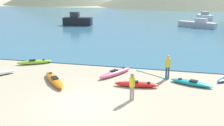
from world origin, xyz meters
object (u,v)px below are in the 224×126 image
at_px(kayak_on_sand_2, 191,83).
at_px(moored_boat_4, 77,21).
at_px(kayak_on_sand_1, 115,73).
at_px(kayak_on_sand_5, 54,80).
at_px(kayak_on_sand_6, 34,62).
at_px(moored_boat_3, 204,17).
at_px(moored_boat_1, 197,24).
at_px(person_near_waterline, 168,65).
at_px(person_near_foreground, 132,85).
at_px(kayak_on_sand_4, 136,84).
at_px(loose_paddle, 151,75).

height_order(kayak_on_sand_2, moored_boat_4, moored_boat_4).
height_order(kayak_on_sand_1, kayak_on_sand_5, kayak_on_sand_5).
xyz_separation_m(kayak_on_sand_1, kayak_on_sand_6, (-7.04, 1.27, -0.01)).
bearing_deg(moored_boat_3, moored_boat_1, -99.62).
height_order(kayak_on_sand_2, moored_boat_3, moored_boat_3).
distance_m(person_near_waterline, moored_boat_3, 40.22).
bearing_deg(person_near_foreground, kayak_on_sand_2, 44.69).
xyz_separation_m(kayak_on_sand_4, moored_boat_4, (-14.16, 27.04, 0.68)).
bearing_deg(moored_boat_3, moored_boat_4, -146.07).
distance_m(kayak_on_sand_2, moored_boat_4, 31.24).
xyz_separation_m(kayak_on_sand_5, person_near_waterline, (7.08, 2.43, 0.76)).
xyz_separation_m(moored_boat_4, loose_paddle, (14.84, -24.43, -0.83)).
bearing_deg(kayak_on_sand_6, person_near_foreground, -30.93).
bearing_deg(person_near_waterline, loose_paddle, 150.53).
relative_size(moored_boat_4, loose_paddle, 2.05).
bearing_deg(moored_boat_1, kayak_on_sand_4, -100.89).
xyz_separation_m(kayak_on_sand_6, moored_boat_4, (-5.34, 23.79, 0.68)).
distance_m(kayak_on_sand_6, moored_boat_3, 41.93).
bearing_deg(kayak_on_sand_1, kayak_on_sand_2, -9.14).
relative_size(person_near_foreground, moored_boat_4, 0.31).
distance_m(kayak_on_sand_4, kayak_on_sand_6, 9.40).
bearing_deg(person_near_foreground, moored_boat_4, 116.02).
xyz_separation_m(person_near_waterline, moored_boat_3, (5.95, 39.78, -0.30)).
bearing_deg(kayak_on_sand_6, kayak_on_sand_5, -46.32).
xyz_separation_m(kayak_on_sand_6, loose_paddle, (9.51, -0.64, -0.15)).
relative_size(kayak_on_sand_2, kayak_on_sand_4, 0.99).
height_order(kayak_on_sand_5, moored_boat_1, moored_boat_1).
bearing_deg(moored_boat_3, kayak_on_sand_4, -100.50).
bearing_deg(loose_paddle, kayak_on_sand_2, -28.94).
height_order(kayak_on_sand_6, person_near_waterline, person_near_waterline).
xyz_separation_m(kayak_on_sand_2, kayak_on_sand_6, (-12.14, 2.09, 0.02)).
distance_m(kayak_on_sand_2, moored_boat_1, 27.80).
height_order(kayak_on_sand_4, kayak_on_sand_6, kayak_on_sand_6).
relative_size(kayak_on_sand_5, moored_boat_4, 0.64).
distance_m(kayak_on_sand_4, moored_boat_3, 42.48).
xyz_separation_m(kayak_on_sand_4, moored_boat_3, (7.74, 41.77, 0.48)).
height_order(kayak_on_sand_4, loose_paddle, kayak_on_sand_4).
bearing_deg(moored_boat_4, moored_boat_3, 33.93).
relative_size(kayak_on_sand_1, moored_boat_4, 0.62).
bearing_deg(loose_paddle, kayak_on_sand_4, -104.76).
bearing_deg(moored_boat_4, kayak_on_sand_2, -55.97).
distance_m(kayak_on_sand_1, moored_boat_4, 27.96).
bearing_deg(person_near_waterline, kayak_on_sand_2, -28.55).
relative_size(kayak_on_sand_2, person_near_waterline, 1.66).
distance_m(person_near_waterline, moored_boat_1, 27.13).
distance_m(person_near_foreground, moored_boat_4, 32.40).
xyz_separation_m(kayak_on_sand_2, loose_paddle, (-2.63, 1.46, -0.12)).
distance_m(moored_boat_4, loose_paddle, 28.60).
distance_m(kayak_on_sand_5, moored_boat_3, 44.18).
height_order(kayak_on_sand_6, moored_boat_1, moored_boat_1).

